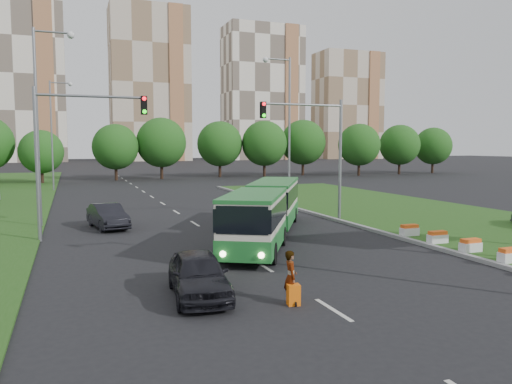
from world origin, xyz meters
name	(u,v)px	position (x,y,z in m)	size (l,w,h in m)	color
ground	(326,260)	(0.00, 0.00, 0.00)	(360.00, 360.00, 0.00)	black
grass_median	(439,218)	(13.00, 8.00, 0.07)	(14.00, 60.00, 0.15)	#214C15
median_kerb	(350,224)	(6.05, 8.00, 0.09)	(0.30, 60.00, 0.18)	gray
lane_markings	(171,209)	(-3.00, 20.00, 0.00)	(0.20, 100.00, 0.01)	beige
flower_planters	(489,250)	(6.70, -2.50, 0.45)	(1.10, 11.50, 0.60)	silver
traffic_mast_median	(319,140)	(4.78, 10.00, 5.35)	(5.76, 0.32, 8.00)	gray
traffic_mast_left	(70,139)	(-10.38, 9.00, 5.35)	(5.76, 0.32, 8.00)	gray
street_lamps	(202,129)	(-3.00, 10.00, 6.00)	(36.00, 60.00, 12.00)	gray
tree_line	(212,149)	(10.00, 55.00, 4.50)	(120.00, 8.00, 9.00)	#1C5316
apartment_tower_cwest	(16,76)	(-25.00, 150.00, 26.00)	(28.00, 15.00, 52.00)	silver
apartment_tower_ceast	(150,85)	(15.00, 150.00, 25.00)	(25.00, 15.00, 50.00)	beige
apartment_tower_east	(262,94)	(55.00, 150.00, 23.50)	(27.00, 15.00, 47.00)	silver
midrise_east	(347,106)	(90.00, 150.00, 20.00)	(24.00, 14.00, 40.00)	beige
articulated_bus	(260,210)	(-0.79, 6.01, 1.52)	(2.35, 15.07, 2.48)	beige
car_left_near	(199,274)	(-6.53, -3.26, 0.75)	(1.78, 4.43, 1.51)	black
car_left_far	(108,216)	(-8.36, 12.15, 0.74)	(1.57, 4.49, 1.48)	black
pedestrian	(291,277)	(-3.94, -4.91, 0.85)	(0.62, 0.40, 1.69)	gray
shopping_trolley	(294,295)	(-3.95, -5.15, 0.33)	(0.39, 0.41, 0.66)	orange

